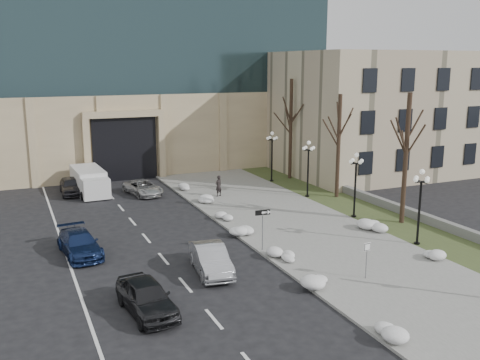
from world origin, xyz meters
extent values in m
plane|color=black|center=(0.00, 0.00, 0.00)|extent=(160.00, 160.00, 0.00)
cube|color=gray|center=(3.50, 14.00, 0.06)|extent=(9.00, 40.00, 0.12)
cube|color=gray|center=(-1.00, 14.00, 0.07)|extent=(0.30, 40.00, 0.14)
cube|color=#3A4723|center=(10.00, 14.00, 0.05)|extent=(4.00, 40.00, 0.10)
cube|color=slate|center=(12.00, 16.00, 0.35)|extent=(0.50, 30.00, 0.70)
cube|color=tan|center=(-2.00, 42.00, 4.00)|extent=(40.00, 20.00, 8.00)
cube|color=black|center=(-4.00, 33.00, 3.00)|extent=(6.00, 2.50, 6.00)
cube|color=tan|center=(-4.00, 31.60, 6.30)|extent=(7.50, 0.60, 0.60)
cube|color=tan|center=(-7.50, 31.60, 3.00)|extent=(0.60, 0.60, 6.00)
cube|color=tan|center=(-0.50, 31.60, 3.00)|extent=(0.60, 0.60, 6.00)
cube|color=#BBAF8C|center=(22.00, 28.00, 6.00)|extent=(22.00, 18.00, 12.00)
cube|color=black|center=(14.00, 19.00, 2.50)|extent=(1.40, 0.25, 2.00)
cube|color=black|center=(18.00, 19.00, 2.50)|extent=(1.40, 0.25, 2.00)
cube|color=black|center=(22.00, 19.00, 2.50)|extent=(1.40, 0.25, 2.00)
cube|color=black|center=(26.00, 19.00, 2.50)|extent=(1.40, 0.25, 2.00)
cube|color=black|center=(14.00, 19.00, 6.00)|extent=(1.40, 0.25, 2.00)
cube|color=black|center=(18.00, 19.00, 6.00)|extent=(1.40, 0.25, 2.00)
cube|color=black|center=(22.00, 19.00, 6.00)|extent=(1.40, 0.25, 2.00)
cube|color=black|center=(26.00, 19.00, 6.00)|extent=(1.40, 0.25, 2.00)
cube|color=black|center=(14.00, 19.00, 9.50)|extent=(1.40, 0.25, 2.00)
cube|color=black|center=(18.00, 19.00, 9.50)|extent=(1.40, 0.25, 2.00)
cube|color=black|center=(22.00, 19.00, 9.50)|extent=(1.40, 0.25, 2.00)
cube|color=black|center=(26.00, 19.00, 9.50)|extent=(1.40, 0.25, 2.00)
imported|color=black|center=(-9.01, 3.76, 0.76)|extent=(2.25, 4.64, 1.53)
imported|color=#A1A3A9|center=(-4.74, 7.06, 0.75)|extent=(2.14, 4.69, 1.49)
imported|color=navy|center=(-10.75, 12.58, 0.69)|extent=(2.38, 4.90, 1.37)
imported|color=#B5B5B5|center=(-3.92, 25.46, 0.63)|extent=(2.98, 4.84, 1.25)
imported|color=#323137|center=(-9.45, 28.19, 0.72)|extent=(1.81, 4.28, 1.45)
imported|color=black|center=(1.59, 22.01, 0.99)|extent=(0.75, 0.63, 1.75)
cube|color=silver|center=(-7.95, 28.52, 1.03)|extent=(2.48, 5.22, 2.05)
cube|color=silver|center=(-7.81, 25.44, 0.92)|extent=(2.22, 1.74, 1.64)
cylinder|color=black|center=(-8.85, 25.60, 0.36)|extent=(0.29, 0.73, 0.72)
cylinder|color=black|center=(-6.80, 25.69, 0.36)|extent=(0.29, 0.73, 0.72)
cylinder|color=black|center=(-9.04, 30.01, 0.36)|extent=(0.29, 0.73, 0.72)
cylinder|color=black|center=(-7.00, 30.10, 0.36)|extent=(0.29, 0.73, 0.72)
cylinder|color=slate|center=(-0.84, 8.77, 1.26)|extent=(0.06, 0.06, 2.51)
cube|color=black|center=(-0.84, 8.77, 2.42)|extent=(0.92, 0.11, 0.31)
cube|color=white|center=(-0.70, 8.74, 2.42)|extent=(0.43, 0.05, 0.12)
cone|color=white|center=(-0.46, 8.71, 2.42)|extent=(0.23, 0.27, 0.25)
cylinder|color=slate|center=(2.15, 2.86, 0.99)|extent=(0.05, 0.05, 1.98)
cube|color=white|center=(2.15, 2.86, 1.80)|extent=(0.43, 0.07, 0.43)
cube|color=black|center=(2.15, 2.83, 1.80)|extent=(0.38, 0.04, 0.38)
cube|color=white|center=(2.15, 2.83, 1.80)|extent=(0.32, 0.04, 0.32)
ellipsoid|color=silver|center=(-0.68, -2.59, 0.30)|extent=(1.10, 1.60, 0.36)
ellipsoid|color=silver|center=(-0.69, 2.84, 0.30)|extent=(1.10, 1.60, 0.36)
ellipsoid|color=silver|center=(-0.44, 7.05, 0.30)|extent=(1.10, 1.60, 0.36)
ellipsoid|color=silver|center=(-0.74, 11.65, 0.30)|extent=(1.10, 1.60, 0.36)
ellipsoid|color=silver|center=(-0.43, 15.65, 0.30)|extent=(1.10, 1.60, 0.36)
ellipsoid|color=silver|center=(-0.37, 20.55, 0.30)|extent=(1.10, 1.60, 0.36)
ellipsoid|color=silver|center=(-0.40, 25.36, 0.30)|extent=(1.10, 1.60, 0.36)
ellipsoid|color=silver|center=(7.66, 3.38, 0.30)|extent=(1.10, 1.60, 0.36)
ellipsoid|color=silver|center=(7.62, 9.21, 0.30)|extent=(1.10, 1.60, 0.36)
cylinder|color=black|center=(8.30, 6.00, 0.10)|extent=(0.36, 0.36, 0.20)
cylinder|color=black|center=(8.30, 6.00, 2.00)|extent=(0.14, 0.14, 4.00)
cylinder|color=black|center=(8.30, 6.00, 4.00)|extent=(0.10, 0.90, 0.10)
cylinder|color=black|center=(8.30, 6.00, 4.00)|extent=(0.90, 0.10, 0.10)
sphere|color=white|center=(8.30, 6.00, 4.60)|extent=(0.32, 0.32, 0.32)
sphere|color=white|center=(8.75, 6.00, 4.15)|extent=(0.28, 0.28, 0.28)
sphere|color=white|center=(7.85, 6.00, 4.15)|extent=(0.28, 0.28, 0.28)
sphere|color=white|center=(8.30, 6.45, 4.15)|extent=(0.28, 0.28, 0.28)
sphere|color=white|center=(8.30, 5.55, 4.15)|extent=(0.28, 0.28, 0.28)
cylinder|color=black|center=(8.30, 12.50, 0.10)|extent=(0.36, 0.36, 0.20)
cylinder|color=black|center=(8.30, 12.50, 2.00)|extent=(0.14, 0.14, 4.00)
cylinder|color=black|center=(8.30, 12.50, 4.00)|extent=(0.10, 0.90, 0.10)
cylinder|color=black|center=(8.30, 12.50, 4.00)|extent=(0.90, 0.10, 0.10)
sphere|color=white|center=(8.30, 12.50, 4.60)|extent=(0.32, 0.32, 0.32)
sphere|color=white|center=(8.75, 12.50, 4.15)|extent=(0.28, 0.28, 0.28)
sphere|color=white|center=(7.85, 12.50, 4.15)|extent=(0.28, 0.28, 0.28)
sphere|color=white|center=(8.30, 12.95, 4.15)|extent=(0.28, 0.28, 0.28)
sphere|color=white|center=(8.30, 12.05, 4.15)|extent=(0.28, 0.28, 0.28)
cylinder|color=black|center=(8.30, 19.00, 0.10)|extent=(0.36, 0.36, 0.20)
cylinder|color=black|center=(8.30, 19.00, 2.00)|extent=(0.14, 0.14, 4.00)
cylinder|color=black|center=(8.30, 19.00, 4.00)|extent=(0.10, 0.90, 0.10)
cylinder|color=black|center=(8.30, 19.00, 4.00)|extent=(0.90, 0.10, 0.10)
sphere|color=white|center=(8.30, 19.00, 4.60)|extent=(0.32, 0.32, 0.32)
sphere|color=white|center=(8.75, 19.00, 4.15)|extent=(0.28, 0.28, 0.28)
sphere|color=white|center=(7.85, 19.00, 4.15)|extent=(0.28, 0.28, 0.28)
sphere|color=white|center=(8.30, 19.45, 4.15)|extent=(0.28, 0.28, 0.28)
sphere|color=white|center=(8.30, 18.55, 4.15)|extent=(0.28, 0.28, 0.28)
cylinder|color=black|center=(8.30, 25.50, 0.10)|extent=(0.36, 0.36, 0.20)
cylinder|color=black|center=(8.30, 25.50, 2.00)|extent=(0.14, 0.14, 4.00)
cylinder|color=black|center=(8.30, 25.50, 4.00)|extent=(0.10, 0.90, 0.10)
cylinder|color=black|center=(8.30, 25.50, 4.00)|extent=(0.90, 0.10, 0.10)
sphere|color=white|center=(8.30, 25.50, 4.60)|extent=(0.32, 0.32, 0.32)
sphere|color=white|center=(8.75, 25.50, 4.15)|extent=(0.28, 0.28, 0.28)
sphere|color=white|center=(7.85, 25.50, 4.15)|extent=(0.28, 0.28, 0.28)
sphere|color=white|center=(8.30, 25.95, 4.15)|extent=(0.28, 0.28, 0.28)
sphere|color=white|center=(8.30, 25.05, 4.15)|extent=(0.28, 0.28, 0.28)
cylinder|color=black|center=(10.50, 10.00, 4.50)|extent=(0.32, 0.32, 9.00)
cylinder|color=black|center=(10.50, 18.00, 4.25)|extent=(0.32, 0.32, 8.50)
cylinder|color=black|center=(10.50, 26.00, 4.75)|extent=(0.32, 0.32, 9.50)
camera|label=1|loc=(-14.06, -18.05, 10.88)|focal=40.00mm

